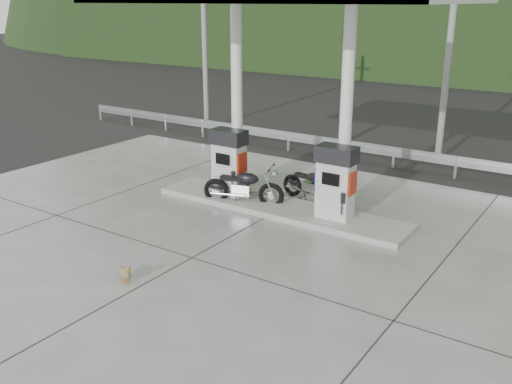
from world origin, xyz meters
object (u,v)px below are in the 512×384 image
Objects in this scene: gas_pump_right at (335,182)px; duck at (125,273)px; gas_pump_left at (229,162)px; motorcycle_right at (243,188)px; motorcycle_left at (312,186)px.

duck is at bearing -111.56° from gas_pump_right.
duck is at bearing -76.54° from gas_pump_left.
gas_pump_right is 2.66m from motorcycle_right.
gas_pump_left is 2.35m from motorcycle_left.
motorcycle_right is 4.42× the size of duck.
motorcycle_left is 6.22m from duck.
motorcycle_right reaches higher than duck.
motorcycle_right is (-2.59, -0.18, -0.56)m from gas_pump_right.
gas_pump_right reaches higher than motorcycle_left.
gas_pump_left is at bearing 123.36° from duck.
gas_pump_right is 5.49m from duck.
gas_pump_left reaches higher than motorcycle_right.
motorcycle_right reaches higher than motorcycle_left.
gas_pump_right is at bearing 88.34° from duck.
duck is (1.21, -5.04, -0.88)m from gas_pump_left.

